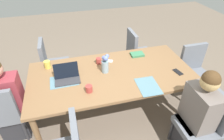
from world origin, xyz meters
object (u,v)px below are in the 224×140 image
chair_near_left_near (204,121)px  flower_vase (105,64)px  book_red_cover (137,54)px  coffee_mug_centre_left (99,61)px  coffee_mug_near_left (89,89)px  chair_head_left_left_mid (3,111)px  chair_far_right_mid (137,51)px  chair_head_right_right_near (194,69)px  phone_silver (108,61)px  person_near_left_near (196,117)px  laptop_head_left_left_mid (67,77)px  person_head_left_left_mid (9,104)px  coffee_mug_near_right (47,65)px  dining_table (112,77)px  phone_black (178,72)px  chair_far_right_far (52,62)px

chair_near_left_near → flower_vase: (-0.97, 0.94, 0.38)m
book_red_cover → coffee_mug_centre_left: bearing=-172.7°
chair_near_left_near → coffee_mug_near_left: 1.42m
chair_head_left_left_mid → chair_far_right_mid: same height
chair_head_right_right_near → phone_silver: size_ratio=6.00×
chair_near_left_near → book_red_cover: (-0.38, 1.24, 0.26)m
chair_far_right_mid → coffee_mug_near_left: bearing=-133.1°
person_near_left_near → coffee_mug_centre_left: bearing=130.2°
coffee_mug_near_left → coffee_mug_centre_left: bearing=67.6°
chair_far_right_mid → laptop_head_left_left_mid: bearing=-147.0°
chair_head_right_right_near → book_red_cover: chair_head_right_right_near is taller
person_head_left_left_mid → chair_far_right_mid: (2.10, 0.90, -0.03)m
chair_far_right_mid → flower_vase: (-0.81, -0.82, 0.38)m
coffee_mug_near_right → book_red_cover: 1.35m
chair_far_right_mid → dining_table: bearing=-129.7°
coffee_mug_near_left → phone_black: coffee_mug_near_left is taller
chair_far_right_mid → chair_far_right_far: bearing=179.5°
chair_near_left_near → chair_head_right_right_near: bearing=61.3°
person_near_left_near → laptop_head_left_left_mid: (-1.41, 0.84, 0.26)m
flower_vase → coffee_mug_near_right: bearing=158.3°
chair_far_right_far → book_red_cover: 1.47m
book_red_cover → chair_head_right_right_near: bearing=-15.8°
chair_far_right_far → flower_vase: size_ratio=3.30×
dining_table → chair_far_right_far: size_ratio=2.49×
chair_near_left_near → book_red_cover: bearing=107.2°
chair_far_right_far → coffee_mug_near_left: (0.47, -1.18, 0.29)m
person_near_left_near → chair_head_right_right_near: person_near_left_near is taller
flower_vase → book_red_cover: (0.59, 0.30, -0.12)m
flower_vase → phone_silver: 0.30m
phone_black → chair_head_left_left_mid: bearing=75.1°
chair_head_right_right_near → phone_black: bearing=-151.4°
coffee_mug_centre_left → coffee_mug_near_left: bearing=-112.4°
chair_far_right_far → coffee_mug_near_left: bearing=-68.1°
dining_table → flower_vase: 0.22m
coffee_mug_near_right → book_red_cover: (1.35, -0.01, -0.04)m
chair_far_right_far → phone_black: size_ratio=6.00×
laptop_head_left_left_mid → phone_silver: laptop_head_left_left_mid is taller
flower_vase → coffee_mug_near_left: size_ratio=3.20×
chair_far_right_mid → book_red_cover: bearing=-113.1°
book_red_cover → laptop_head_left_left_mid: bearing=-161.7°
dining_table → chair_far_right_mid: bearing=50.3°
chair_far_right_mid → person_head_left_left_mid: bearing=-156.8°
chair_near_left_near → book_red_cover: size_ratio=4.50×
chair_far_right_mid → flower_vase: 1.21m
coffee_mug_near_right → phone_silver: 0.87m
dining_table → chair_far_right_far: chair_far_right_far is taller
person_near_left_near → chair_far_right_mid: (-0.09, 1.71, -0.03)m
person_head_left_left_mid → flower_vase: (1.29, 0.08, 0.35)m
chair_head_right_right_near → phone_silver: (-1.40, 0.24, 0.25)m
phone_black → phone_silver: same height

